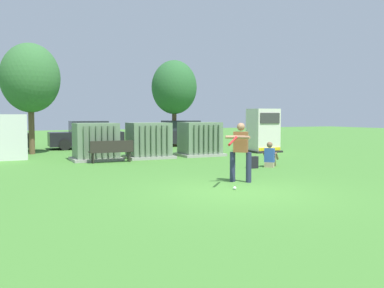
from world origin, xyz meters
The scene contains 14 objects.
ground_plane centered at (0.00, 0.00, 0.00)m, with size 96.00×96.00×0.00m, color #478433.
transformer_west centered at (-1.62, 9.14, 0.79)m, with size 2.10×1.70×1.62m.
transformer_mid_west centered at (0.77, 9.06, 0.79)m, with size 2.10×1.70×1.62m.
transformer_mid_east centered at (3.39, 9.09, 0.79)m, with size 2.10×1.70×1.62m.
generator_enclosure centered at (7.33, 9.49, 1.14)m, with size 1.60×1.40×2.30m.
park_bench centered at (-1.24, 7.92, 0.54)m, with size 1.80×0.41×0.92m.
batter centered at (0.87, 1.26, 0.98)m, with size 1.29×1.34×1.74m.
sports_ball centered at (0.09, 0.25, 0.04)m, with size 0.09×0.09×0.09m, color white.
seated_spectator centered at (3.83, 3.93, 0.38)m, with size 0.75×0.73×0.96m.
backpack centered at (3.04, 3.88, 0.21)m, with size 0.32×0.26×0.44m.
tree_left centered at (-3.92, 13.39, 3.80)m, with size 2.90×2.90×5.54m.
tree_center_left centered at (4.61, 15.21, 3.68)m, with size 2.81×2.81×5.36m.
parked_car_left_of_center centered at (-0.70, 15.89, 0.75)m, with size 4.26×2.03×1.62m.
parked_car_right_of_center centered at (5.13, 15.65, 0.75)m, with size 4.23×1.99×1.62m.
Camera 1 is at (-5.60, -9.27, 1.96)m, focal length 39.64 mm.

